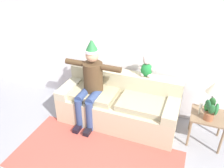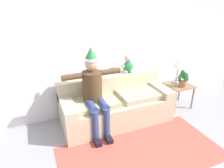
% 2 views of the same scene
% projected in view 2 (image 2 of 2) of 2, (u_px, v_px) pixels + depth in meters
% --- Properties ---
extents(ground_plane, '(10.00, 10.00, 0.00)m').
position_uv_depth(ground_plane, '(141.00, 153.00, 3.13)').
color(ground_plane, gray).
extents(back_wall, '(7.00, 0.10, 2.70)m').
position_uv_depth(back_wall, '(105.00, 47.00, 3.91)').
color(back_wall, silver).
rests_on(back_wall, ground_plane).
extents(couch, '(2.08, 0.88, 0.85)m').
position_uv_depth(couch, '(115.00, 104.00, 3.86)').
color(couch, '#BDAB8B').
rests_on(couch, ground_plane).
extents(person_seated, '(1.02, 0.77, 1.55)m').
position_uv_depth(person_seated, '(94.00, 90.00, 3.38)').
color(person_seated, '#493420').
rests_on(person_seated, ground_plane).
extents(teddy_bear, '(0.29, 0.17, 0.38)m').
position_uv_depth(teddy_bear, '(128.00, 65.00, 3.96)').
color(teddy_bear, '#207C36').
rests_on(teddy_bear, couch).
extents(side_table, '(0.52, 0.48, 0.52)m').
position_uv_depth(side_table, '(179.00, 88.00, 4.32)').
color(side_table, '#82684B').
rests_on(side_table, ground_plane).
extents(table_lamp, '(0.24, 0.24, 0.54)m').
position_uv_depth(table_lamp, '(179.00, 65.00, 4.20)').
color(table_lamp, gray).
rests_on(table_lamp, side_table).
extents(potted_plant, '(0.24, 0.24, 0.38)m').
position_uv_depth(potted_plant, '(183.00, 79.00, 4.12)').
color(potted_plant, '#975738').
rests_on(potted_plant, side_table).
extents(candle_tall, '(0.04, 0.04, 0.22)m').
position_uv_depth(candle_tall, '(175.00, 80.00, 4.16)').
color(candle_tall, beige).
rests_on(candle_tall, side_table).
extents(area_rug, '(2.53, 1.26, 0.01)m').
position_uv_depth(area_rug, '(141.00, 153.00, 3.12)').
color(area_rug, '#B64D41').
rests_on(area_rug, ground_plane).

